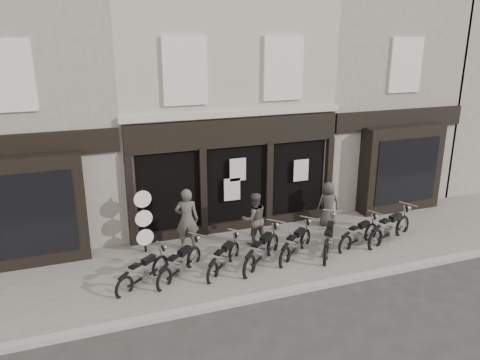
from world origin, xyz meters
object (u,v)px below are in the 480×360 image
object	(u,v)px
advert_sign_post	(144,223)
motorcycle_3	(262,253)
motorcycle_5	(329,241)
motorcycle_6	(359,236)
motorcycle_4	(296,246)
motorcycle_1	(180,266)
motorcycle_2	(224,260)
man_left	(187,219)
motorcycle_0	(144,274)
man_right	(328,204)
motorcycle_7	(390,231)
man_centre	(254,219)

from	to	relation	value
advert_sign_post	motorcycle_3	bearing A→B (deg)	-37.47
motorcycle_5	motorcycle_6	distance (m)	1.12
motorcycle_6	motorcycle_4	bearing A→B (deg)	156.75
motorcycle_1	motorcycle_2	xyz separation A→B (m)	(1.24, -0.06, -0.02)
motorcycle_3	man_left	xyz separation A→B (m)	(-1.78, 1.66, 0.66)
motorcycle_3	advert_sign_post	world-z (taller)	advert_sign_post
motorcycle_0	man_right	world-z (taller)	man_right
motorcycle_4	man_left	xyz separation A→B (m)	(-2.93, 1.52, 0.69)
motorcycle_7	man_left	size ratio (longest dim) A/B	1.14
man_centre	advert_sign_post	bearing A→B (deg)	-10.71
motorcycle_1	motorcycle_0	bearing A→B (deg)	141.14
motorcycle_3	motorcycle_4	bearing A→B (deg)	-35.03
motorcycle_5	motorcycle_6	bearing A→B (deg)	-51.12
advert_sign_post	man_right	bearing A→B (deg)	-6.35
motorcycle_1	man_centre	world-z (taller)	man_centre
advert_sign_post	man_left	bearing A→B (deg)	-15.27
motorcycle_2	motorcycle_5	world-z (taller)	motorcycle_5
motorcycle_7	advert_sign_post	distance (m)	7.72
motorcycle_5	motorcycle_7	size ratio (longest dim) A/B	0.88
motorcycle_6	motorcycle_2	bearing A→B (deg)	158.37
motorcycle_5	advert_sign_post	distance (m)	5.60
motorcycle_0	man_centre	bearing A→B (deg)	-18.68
motorcycle_2	advert_sign_post	bearing A→B (deg)	90.13
motorcycle_1	motorcycle_7	bearing A→B (deg)	-43.55
motorcycle_7	man_left	bearing A→B (deg)	143.61
motorcycle_3	man_right	world-z (taller)	man_right
motorcycle_0	man_left	world-z (taller)	man_left
motorcycle_6	advert_sign_post	bearing A→B (deg)	142.21
man_centre	advert_sign_post	world-z (taller)	advert_sign_post
motorcycle_6	man_centre	size ratio (longest dim) A/B	1.14
advert_sign_post	motorcycle_7	bearing A→B (deg)	-19.57
motorcycle_2	motorcycle_4	distance (m)	2.29
motorcycle_0	motorcycle_1	size ratio (longest dim) A/B	1.00
motorcycle_5	man_left	world-z (taller)	man_left
motorcycle_1	motorcycle_2	bearing A→B (deg)	-45.70
motorcycle_6	man_left	world-z (taller)	man_left
motorcycle_2	man_right	distance (m)	4.71
motorcycle_1	motorcycle_5	xyz separation A→B (m)	(4.60, -0.07, 0.03)
motorcycle_1	man_right	world-z (taller)	man_right
motorcycle_4	motorcycle_6	size ratio (longest dim) A/B	0.93
motorcycle_2	motorcycle_4	size ratio (longest dim) A/B	0.89
motorcycle_1	motorcycle_4	world-z (taller)	motorcycle_4
motorcycle_5	advert_sign_post	xyz separation A→B (m)	(-5.25, 1.83, 0.62)
motorcycle_1	man_left	world-z (taller)	man_left
motorcycle_4	man_centre	bearing A→B (deg)	89.20
motorcycle_3	motorcycle_7	world-z (taller)	motorcycle_7
motorcycle_1	motorcycle_3	bearing A→B (deg)	-45.66
man_right	motorcycle_5	bearing A→B (deg)	71.68
motorcycle_2	man_centre	bearing A→B (deg)	-4.95
motorcycle_3	motorcycle_1	bearing A→B (deg)	135.25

